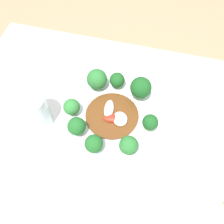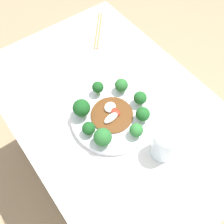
% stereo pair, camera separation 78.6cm
% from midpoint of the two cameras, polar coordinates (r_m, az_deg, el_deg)
% --- Properties ---
extents(ground_plane, '(8.00, 8.00, 0.00)m').
position_cam_midpoint_polar(ground_plane, '(1.44, 8.71, -33.02)').
color(ground_plane, '#9E8460').
extents(table, '(0.99, 0.66, 0.73)m').
position_cam_midpoint_polar(table, '(1.08, 11.70, -33.36)').
color(table, silver).
rests_on(table, ground_plane).
extents(plate, '(0.28, 0.28, 0.02)m').
position_cam_midpoint_polar(plate, '(0.70, 13.91, -30.77)').
color(plate, silver).
rests_on(plate, table).
extents(broccoli_northwest, '(0.06, 0.06, 0.07)m').
position_cam_midpoint_polar(broccoli_northwest, '(0.66, 9.86, -22.68)').
color(broccoli_northwest, '#89B76B').
rests_on(broccoli_northwest, plate).
extents(broccoli_southwest, '(0.05, 0.05, 0.06)m').
position_cam_midpoint_polar(broccoli_southwest, '(0.65, 6.32, -35.78)').
color(broccoli_southwest, '#89B76B').
rests_on(broccoli_southwest, plate).
extents(broccoli_southeast, '(0.05, 0.05, 0.06)m').
position_cam_midpoint_polar(broccoli_southeast, '(0.68, 20.39, -38.52)').
color(broccoli_southeast, '#7AAD5B').
rests_on(broccoli_southeast, plate).
extents(broccoli_west, '(0.04, 0.04, 0.05)m').
position_cam_midpoint_polar(broccoli_west, '(0.65, 4.14, -30.66)').
color(broccoli_west, '#70A356').
rests_on(broccoli_west, plate).
extents(broccoli_east, '(0.04, 0.04, 0.06)m').
position_cam_midpoint_polar(broccoli_east, '(0.69, 24.55, -32.55)').
color(broccoli_east, '#7AAD5B').
rests_on(broccoli_east, plate).
extents(broccoli_south, '(0.04, 0.04, 0.06)m').
position_cam_midpoint_polar(broccoli_south, '(0.66, 11.58, -39.51)').
color(broccoli_south, '#89B76B').
rests_on(broccoli_south, plate).
extents(broccoli_northeast, '(0.06, 0.06, 0.07)m').
position_cam_midpoint_polar(broccoli_northeast, '(0.67, 21.21, -24.41)').
color(broccoli_northeast, '#7AAD5B').
rests_on(broccoli_northeast, plate).
extents(broccoli_north, '(0.04, 0.04, 0.05)m').
position_cam_midpoint_polar(broccoli_north, '(0.67, 14.83, -22.22)').
color(broccoli_north, '#70A356').
rests_on(broccoli_north, plate).
extents(stirfry_center, '(0.14, 0.14, 0.02)m').
position_cam_midpoint_polar(stirfry_center, '(0.69, 14.48, -30.83)').
color(stirfry_center, '#5B3314').
rests_on(stirfry_center, plate).
extents(drinking_glass, '(0.08, 0.08, 0.11)m').
position_cam_midpoint_polar(drinking_glass, '(0.65, -5.73, -31.96)').
color(drinking_glass, silver).
rests_on(drinking_glass, table).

